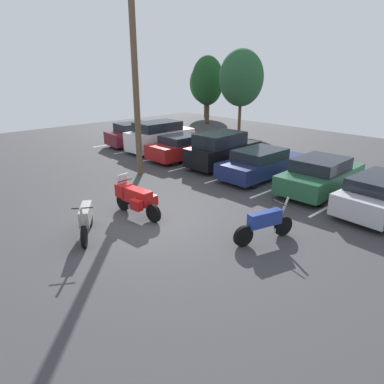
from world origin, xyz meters
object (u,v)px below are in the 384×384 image
Objects in this scene: car_green at (321,175)px; motorcycle_third at (86,219)px; motorcycle_touring at (135,197)px; car_navy at (261,163)px; car_red at (184,147)px; utility_pole at (135,78)px; motorcycle_second at (265,224)px; car_black at (223,150)px; car_white at (160,137)px; car_maroon at (138,134)px.

motorcycle_third is at bearing -107.31° from car_green.
car_green is (3.25, 7.27, 0.05)m from motorcycle_touring.
car_green is at bearing 2.99° from car_navy.
motorcycle_third is 0.41× the size of car_green.
car_red is at bearing -176.87° from car_green.
motorcycle_touring is at bearing -92.09° from car_navy.
utility_pole is at bearing 143.45° from motorcycle_touring.
motorcycle_second is 1.13× the size of motorcycle_third.
utility_pole reaches higher than car_green.
car_red is at bearing -170.73° from car_black.
car_black reaches higher than car_navy.
motorcycle_touring is 10.26m from car_white.
car_red is 0.50× the size of utility_pole.
car_navy reaches higher than motorcycle_second.
utility_pole is at bearing -113.82° from car_black.
utility_pole reaches higher than motorcycle_second.
car_red is at bearing 102.34° from utility_pole.
car_black reaches higher than car_maroon.
motorcycle_third is 0.21× the size of utility_pole.
car_green is (-1.11, 5.50, 0.16)m from motorcycle_second.
car_black is 2.66m from car_navy.
car_black is at bearing 1.62° from car_maroon.
car_black is at bearing -179.77° from car_green.
utility_pole is (-8.57, 1.35, 4.05)m from motorcycle_second.
motorcycle_second is at bearing -78.61° from car_green.
car_maroon is 2.53m from car_white.
car_maroon is 7.66m from car_black.
car_maroon reaches higher than motorcycle_touring.
car_navy is at bearing 1.07° from car_white.
car_navy is 2.99m from car_green.
car_black is 0.51× the size of utility_pole.
car_maroon is at bearing 146.16° from utility_pole.
car_maroon is at bearing 178.60° from car_white.
car_maroon is at bearing -179.54° from car_navy.
car_navy is at bearing 3.21° from car_red.
motorcycle_touring is 0.51× the size of car_black.
car_green is at bearing 3.13° from car_red.
motorcycle_touring is at bearing -157.84° from motorcycle_second.
motorcycle_touring reaches higher than motorcycle_third.
motorcycle_third is at bearing -89.55° from car_navy.
car_white is at bearing -176.89° from car_black.
car_red is 0.97× the size of car_green.
car_maroon is 0.50× the size of utility_pole.
motorcycle_touring is 0.26× the size of utility_pole.
car_red is (2.50, -0.15, -0.23)m from car_white.
car_white reaches higher than motorcycle_second.
motorcycle_second is 12.97m from car_white.
motorcycle_second is 0.47× the size of car_black.
car_black reaches higher than car_green.
utility_pole reaches higher than car_navy.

